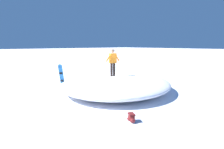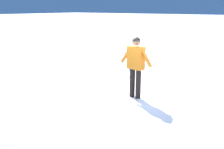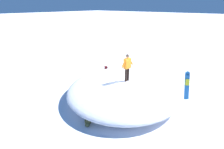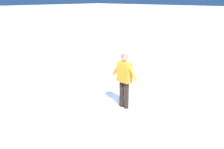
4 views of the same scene
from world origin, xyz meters
The scene contains 4 objects.
ground centered at (0.00, 0.00, 0.00)m, with size 240.00×240.00×0.00m, color white.
snow_mound centered at (-0.02, -0.34, 0.48)m, with size 7.35×6.66×0.96m, color white.
snowboarder_standing centered at (-0.09, -0.55, 1.90)m, with size 0.26×1.01×1.65m.
snowboard_primary_upright centered at (-2.99, -2.57, 0.84)m, with size 0.49×0.51×1.62m.
Camera 2 is at (5.44, 2.75, 3.34)m, focal length 39.76 mm.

